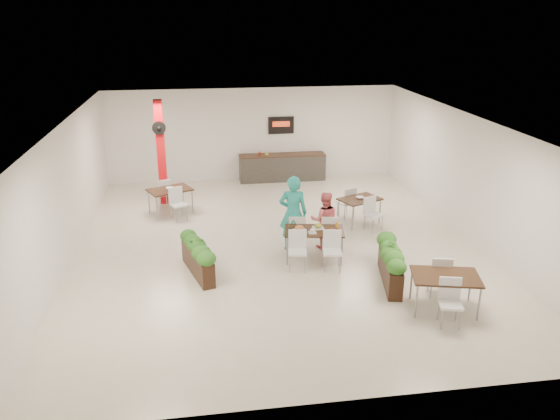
# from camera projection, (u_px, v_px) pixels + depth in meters

# --- Properties ---
(ground) EXTENTS (12.00, 12.00, 0.00)m
(ground) POSITION_uv_depth(u_px,v_px,m) (277.00, 246.00, 13.96)
(ground) COLOR beige
(ground) RESTS_ON ground
(room_shell) EXTENTS (10.10, 12.10, 3.22)m
(room_shell) POSITION_uv_depth(u_px,v_px,m) (277.00, 170.00, 13.27)
(room_shell) COLOR white
(room_shell) RESTS_ON ground
(red_column) EXTENTS (0.40, 0.41, 3.20)m
(red_column) POSITION_uv_depth(u_px,v_px,m) (161.00, 152.00, 16.50)
(red_column) COLOR red
(red_column) RESTS_ON ground
(service_counter) EXTENTS (3.00, 0.64, 2.20)m
(service_counter) POSITION_uv_depth(u_px,v_px,m) (282.00, 167.00, 19.18)
(service_counter) COLOR #2E2B29
(service_counter) RESTS_ON ground
(main_table) EXTENTS (1.52, 1.80, 0.92)m
(main_table) POSITION_uv_depth(u_px,v_px,m) (314.00, 235.00, 13.00)
(main_table) COLOR black
(main_table) RESTS_ON ground
(diner_man) EXTENTS (0.77, 0.57, 1.92)m
(diner_man) POSITION_uv_depth(u_px,v_px,m) (293.00, 213.00, 13.44)
(diner_man) COLOR teal
(diner_man) RESTS_ON ground
(diner_woman) EXTENTS (0.80, 0.67, 1.46)m
(diner_woman) POSITION_uv_depth(u_px,v_px,m) (324.00, 220.00, 13.63)
(diner_woman) COLOR #F56C75
(diner_woman) RESTS_ON ground
(planter_left) EXTENTS (0.79, 1.76, 0.94)m
(planter_left) POSITION_uv_depth(u_px,v_px,m) (197.00, 254.00, 12.31)
(planter_left) COLOR black
(planter_left) RESTS_ON ground
(planter_right) EXTENTS (0.69, 1.87, 0.99)m
(planter_right) POSITION_uv_depth(u_px,v_px,m) (391.00, 262.00, 11.93)
(planter_right) COLOR black
(planter_right) RESTS_ON ground
(side_table_a) EXTENTS (1.43, 1.65, 0.92)m
(side_table_a) POSITION_uv_depth(u_px,v_px,m) (170.00, 193.00, 15.97)
(side_table_a) COLOR black
(side_table_a) RESTS_ON ground
(side_table_b) EXTENTS (1.31, 1.65, 0.92)m
(side_table_b) POSITION_uv_depth(u_px,v_px,m) (360.00, 203.00, 15.18)
(side_table_b) COLOR black
(side_table_b) RESTS_ON ground
(side_table_c) EXTENTS (1.48, 1.67, 0.92)m
(side_table_c) POSITION_uv_depth(u_px,v_px,m) (445.00, 281.00, 10.78)
(side_table_c) COLOR black
(side_table_c) RESTS_ON ground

